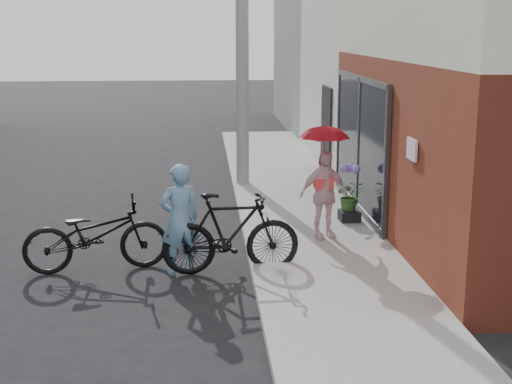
{
  "coord_description": "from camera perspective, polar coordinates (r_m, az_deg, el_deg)",
  "views": [
    {
      "loc": [
        0.21,
        -9.52,
        3.49
      ],
      "look_at": [
        1.0,
        0.81,
        1.1
      ],
      "focal_mm": 50.0,
      "sensor_mm": 36.0,
      "label": 1
    }
  ],
  "objects": [
    {
      "name": "potted_plant",
      "position": [
        12.77,
        7.53,
        -0.3
      ],
      "size": [
        0.49,
        0.43,
        0.55
      ],
      "primitive_type": "imported",
      "color": "#305722",
      "rests_on": "planter"
    },
    {
      "name": "bike_right",
      "position": [
        10.31,
        -2.02,
        -3.3
      ],
      "size": [
        2.04,
        0.72,
        1.2
      ],
      "primitive_type": "imported",
      "rotation": [
        0.0,
        0.0,
        1.65
      ],
      "color": "black",
      "rests_on": "ground"
    },
    {
      "name": "sidewalk",
      "position": [
        12.17,
        4.76,
        -3.43
      ],
      "size": [
        2.2,
        24.0,
        0.12
      ],
      "primitive_type": "cube",
      "color": "gray",
      "rests_on": "ground"
    },
    {
      "name": "ground",
      "position": [
        10.15,
        -5.32,
        -7.19
      ],
      "size": [
        80.0,
        80.0,
        0.0
      ],
      "primitive_type": "plane",
      "color": "black",
      "rests_on": "ground"
    },
    {
      "name": "parasol",
      "position": [
        11.46,
        5.54,
        4.99
      ],
      "size": [
        0.78,
        0.78,
        0.69
      ],
      "primitive_type": "imported",
      "color": "red",
      "rests_on": "kimono_woman"
    },
    {
      "name": "planter",
      "position": [
        12.86,
        7.48,
        -1.89
      ],
      "size": [
        0.37,
        0.37,
        0.19
      ],
      "primitive_type": "cube",
      "rotation": [
        0.0,
        0.0,
        0.05
      ],
      "color": "black",
      "rests_on": "sidewalk"
    },
    {
      "name": "curb",
      "position": [
        12.05,
        -0.71,
        -3.56
      ],
      "size": [
        0.12,
        24.0,
        0.12
      ],
      "primitive_type": "cube",
      "color": "#9E9E99",
      "rests_on": "ground"
    },
    {
      "name": "utility_pole",
      "position": [
        15.55,
        -1.12,
        13.02
      ],
      "size": [
        0.28,
        0.28,
        7.0
      ],
      "primitive_type": "cylinder",
      "color": "#9E9E99",
      "rests_on": "ground"
    },
    {
      "name": "bike_left",
      "position": [
        10.66,
        -12.69,
        -3.34
      ],
      "size": [
        2.18,
        1.06,
        1.1
      ],
      "primitive_type": "imported",
      "rotation": [
        0.0,
        0.0,
        1.73
      ],
      "color": "black",
      "rests_on": "ground"
    },
    {
      "name": "officer",
      "position": [
        10.28,
        -6.13,
        -2.19
      ],
      "size": [
        0.69,
        0.58,
        1.63
      ],
      "primitive_type": "imported",
      "rotation": [
        0.0,
        0.0,
        3.51
      ],
      "color": "#6896B9",
      "rests_on": "ground"
    },
    {
      "name": "plaster_building",
      "position": [
        19.8,
        16.71,
        12.48
      ],
      "size": [
        8.0,
        6.0,
        7.0
      ],
      "primitive_type": "cube",
      "color": "silver",
      "rests_on": "ground"
    },
    {
      "name": "kimono_woman",
      "position": [
        11.65,
        5.43,
        -0.21
      ],
      "size": [
        0.91,
        0.57,
        1.45
      ],
      "primitive_type": "imported",
      "rotation": [
        0.0,
        0.0,
        0.28
      ],
      "color": "silver",
      "rests_on": "sidewalk"
    },
    {
      "name": "east_building_far",
      "position": [
        26.47,
        11.22,
        12.76
      ],
      "size": [
        8.0,
        8.0,
        7.0
      ],
      "primitive_type": "cube",
      "color": "gray",
      "rests_on": "ground"
    }
  ]
}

